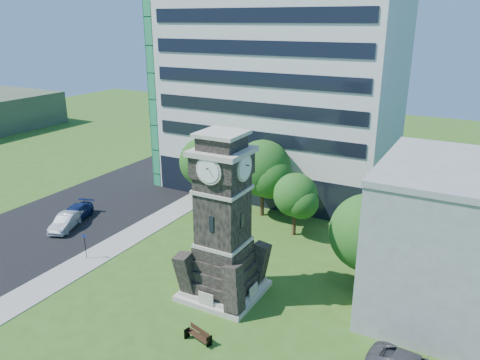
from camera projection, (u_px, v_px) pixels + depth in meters
The scene contains 13 objects.
ground at pixel (175, 295), 34.39m from camera, with size 160.00×160.00×0.00m, color #335618.
sidewalk at pixel (123, 241), 42.83m from camera, with size 3.00×70.00×0.06m, color gray.
street at pixel (58, 223), 46.67m from camera, with size 14.00×80.00×0.02m, color black.
clock_tower at pixel (223, 228), 32.98m from camera, with size 5.40×5.40×12.22m.
office_tall at pixel (282, 66), 52.68m from camera, with size 26.20×15.11×28.60m.
car_street_mid at pixel (66, 222), 45.12m from camera, with size 1.57×4.49×1.48m, color #AAABB1.
car_street_north at pixel (75, 214), 47.02m from camera, with size 2.02×4.96×1.44m, color navy.
park_bench at pixel (199, 335), 29.32m from camera, with size 1.78×0.47×0.92m.
street_sign at pixel (85, 244), 39.19m from camera, with size 0.54×0.05×2.25m.
tree_nw at pixel (205, 164), 52.48m from camera, with size 6.10×5.55×6.84m.
tree_nc at pixel (263, 170), 46.89m from camera, with size 6.29×5.72×7.95m.
tree_ne at pixel (296, 197), 42.85m from camera, with size 4.48×4.07×6.03m.
tree_east at pixel (369, 235), 34.20m from camera, with size 6.35×5.77×7.33m.
Camera 1 is at (18.42, -23.86, 19.22)m, focal length 35.00 mm.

